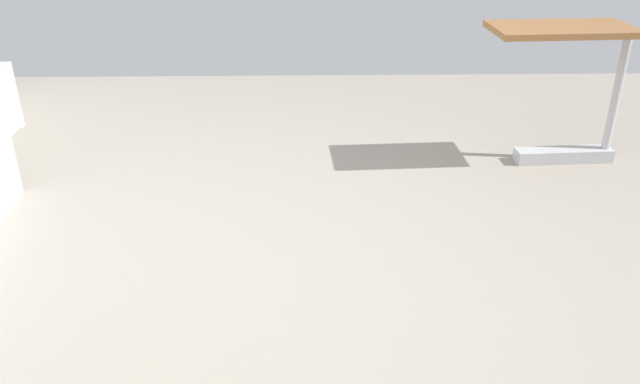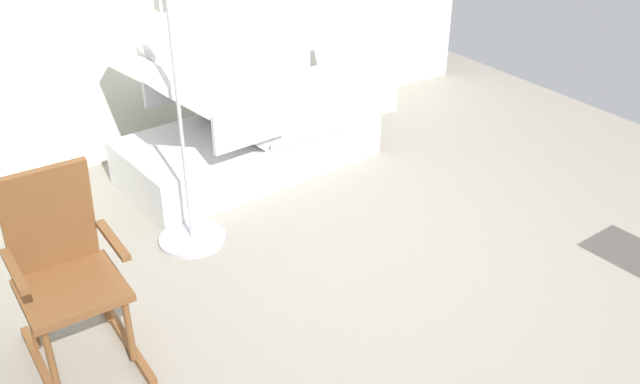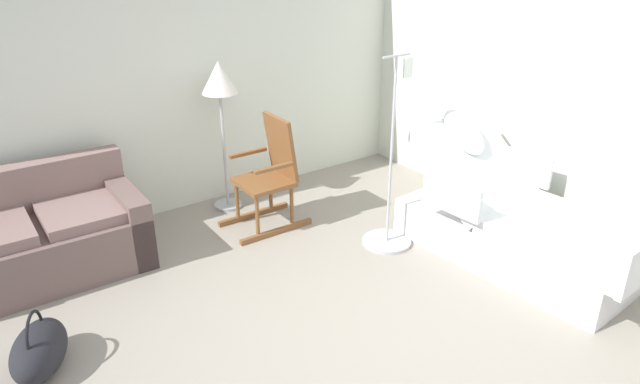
% 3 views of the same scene
% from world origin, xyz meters
% --- Properties ---
extents(ground_plane, '(6.50, 6.50, 0.00)m').
position_xyz_m(ground_plane, '(0.00, 0.00, 0.00)').
color(ground_plane, gray).
extents(overbed_table, '(0.85, 0.44, 0.84)m').
position_xyz_m(overbed_table, '(-1.71, -1.34, 0.53)').
color(overbed_table, '#B2B5BA').
rests_on(overbed_table, ground).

